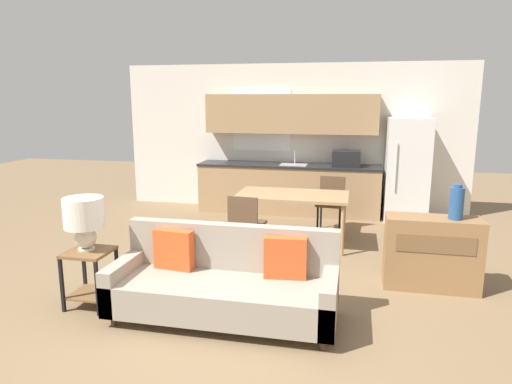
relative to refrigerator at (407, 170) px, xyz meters
The scene contains 12 objects.
ground_plane 4.78m from the refrigerator, 115.86° to the right, with size 20.00×20.00×0.00m, color #7F6647.
wall_back 2.15m from the refrigerator, 168.89° to the left, with size 6.40×0.07×2.70m.
kitchen_counter 2.03m from the refrigerator, behind, with size 3.30×0.65×2.15m.
refrigerator is the anchor object (origin of this frame).
dining_table 2.48m from the refrigerator, 134.25° to the right, with size 1.57×0.85×0.74m.
couch 4.64m from the refrigerator, 116.29° to the right, with size 2.13×0.80×0.86m.
side_table 5.45m from the refrigerator, 129.44° to the right, with size 0.42×0.42×0.58m.
table_lamp 5.43m from the refrigerator, 129.87° to the right, with size 0.40×0.40×0.54m.
credenza 3.02m from the refrigerator, 90.06° to the right, with size 1.01×0.40×0.81m.
vase 3.02m from the refrigerator, 86.15° to the right, with size 0.15×0.15×0.38m.
dining_chair_near_left 3.37m from the refrigerator, 131.71° to the right, with size 0.46×0.46×0.86m.
dining_chair_far_right 1.59m from the refrigerator, 141.77° to the right, with size 0.45×0.45×0.86m.
Camera 1 is at (1.17, -3.85, 2.08)m, focal length 32.00 mm.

